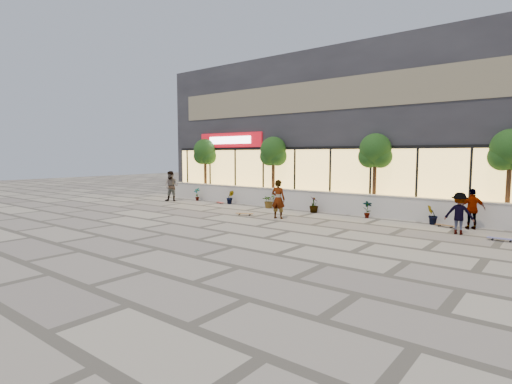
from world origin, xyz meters
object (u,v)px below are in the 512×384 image
Objects in this scene: skateboard_center at (245,214)px; skater_center at (278,199)px; skateboard_left at (220,202)px; skater_left at (171,186)px; skateboard_right_far at (501,239)px; tree_mideast at (375,153)px; tree_west at (205,153)px; tree_midwest at (273,153)px; tree_east at (510,152)px; skater_right_near at (472,209)px; skater_right_far at (459,213)px; skateboard_right_near at (445,225)px.

skater_center is at bearing -16.34° from skateboard_center.
skater_center is 2.38× the size of skateboard_left.
skater_left reaches higher than skateboard_right_far.
skater_left is at bearing -168.39° from tree_mideast.
tree_mideast is at bearing 17.17° from skateboard_center.
skater_center is at bearing -35.08° from skater_left.
skateboard_center is at bearing -31.25° from tree_west.
skateboard_center is at bearing -38.94° from skater_left.
tree_midwest is 6.80m from skater_left.
skater_left is at bearing -171.98° from tree_east.
skateboard_left is (-13.29, -0.10, -0.72)m from skater_right_near.
skateboard_right_far is at bearing -10.40° from tree_west.
skater_left reaches higher than skater_center.
tree_east is 5.27× the size of skateboard_left.
skater_center is at bearing -127.41° from tree_mideast.
tree_east is 11.42m from skateboard_center.
skateboard_right_far is (1.20, -1.76, -0.71)m from skater_right_near.
tree_mideast is at bearing -37.00° from skater_right_far.
skater_left is (-0.50, -2.46, -2.05)m from tree_west.
skateboard_right_far is at bearing -28.53° from skater_left.
tree_mideast reaches higher than skater_right_far.
tree_east is 2.46× the size of skater_right_near.
skater_right_far is at bearing -113.75° from tree_east.
skater_right_near is (16.50, 1.06, -0.14)m from skater_left.
skater_right_near is 1.17m from skateboard_right_near.
skater_center reaches higher than skater_right_far.
skateboard_left is (-4.04, 2.59, -0.01)m from skateboard_center.
tree_midwest is 5.17m from skateboard_center.
skater_right_far is (4.30, -2.73, -2.22)m from tree_mideast.
skateboard_left is (2.71, -1.50, -2.91)m from tree_west.
tree_midwest is 10.13m from skateboard_right_near.
tree_midwest reaches higher than skateboard_left.
skateboard_center is at bearing -149.02° from skateboard_right_near.
tree_mideast is at bearing 150.63° from skateboard_right_far.
tree_east is (5.50, 0.00, 0.00)m from tree_mideast.
skater_right_far is at bearing -14.84° from tree_midwest.
tree_east is at bearing -154.08° from skater_right_near.
skater_right_far is 1.78× the size of skateboard_center.
tree_mideast is at bearing 26.98° from skateboard_left.
skater_left is 15.63m from skateboard_right_near.
tree_mideast is 2.46× the size of skater_right_near.
skater_center is (-2.95, -3.86, -2.10)m from tree_mideast.
skater_right_near is at bearing -7.59° from tree_midwest.
skateboard_left is at bearing -31.28° from skater_center.
skateboard_right_near is (6.54, 2.32, -0.81)m from skater_center.
skater_left is 2.36× the size of skateboard_right_near.
skateboard_center is at bearing -73.12° from tree_midwest.
skater_right_near is 1.85× the size of skateboard_center.
tree_west is 2.08× the size of skater_left.
skateboard_right_near is (-1.92, -1.54, -2.91)m from tree_east.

